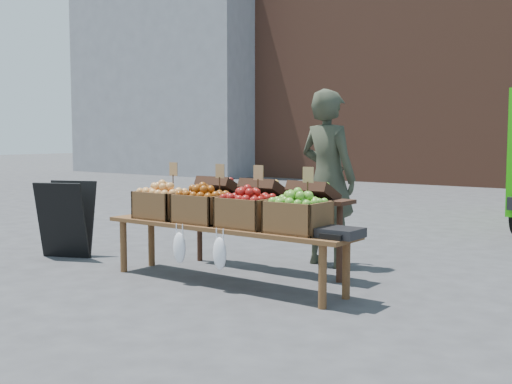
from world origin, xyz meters
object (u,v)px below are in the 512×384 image
Objects in this scene: crate_russet_pears at (203,208)px; weighing_scale at (340,233)px; vendor at (328,178)px; crate_red_apples at (248,212)px; chalkboard_sign at (66,219)px; back_table at (264,222)px; display_bench at (225,255)px; crate_golden_apples at (162,205)px; crate_green_apples at (298,217)px.

crate_russet_pears reaches higher than weighing_scale.
vendor is 3.82× the size of crate_russet_pears.
weighing_scale is at bearing 0.00° from crate_red_apples.
crate_red_apples is at bearing 180.00° from weighing_scale.
chalkboard_sign is 2.42m from back_table.
display_bench is (0.06, -0.72, -0.24)m from back_table.
vendor is 3.82× the size of crate_golden_apples.
weighing_scale is (0.92, -1.37, -0.35)m from vendor.
chalkboard_sign reaches higher than crate_golden_apples.
crate_russet_pears is (0.55, 0.00, 0.00)m from crate_golden_apples.
crate_golden_apples is (-1.15, -1.37, -0.25)m from vendor.
display_bench is at bearing 180.00° from crate_green_apples.
crate_golden_apples is at bearing 180.00° from display_bench.
crate_golden_apples is 0.55m from crate_russet_pears.
weighing_scale is at bearing -22.40° from chalkboard_sign.
weighing_scale is at bearing 132.51° from vendor.
crate_red_apples is (1.10, 0.00, 0.00)m from crate_golden_apples.
chalkboard_sign is 1.80× the size of crate_golden_apples.
crate_russet_pears is 1.10m from crate_green_apples.
crate_golden_apples is 2.08m from weighing_scale.
back_table is 0.78m from crate_russet_pears.
vendor reaches higher than display_bench.
weighing_scale is (1.25, 0.00, 0.33)m from display_bench.
weighing_scale is at bearing 0.00° from crate_golden_apples.
crate_russet_pears is 1.00× the size of crate_red_apples.
display_bench is 0.93m from crate_golden_apples.
vendor is 1.51m from crate_russet_pears.
crate_green_apples is (1.10, 0.00, 0.00)m from crate_russet_pears.
crate_red_apples is 1.47× the size of weighing_scale.
crate_green_apples is 0.44m from weighing_scale.
crate_green_apples is (1.65, 0.00, 0.00)m from crate_golden_apples.
back_table reaches higher than display_bench.
crate_russet_pears is (-0.22, -0.72, 0.19)m from back_table.
crate_red_apples is (0.55, 0.00, 0.00)m from crate_russet_pears.
vendor is 3.07m from chalkboard_sign.
back_table is (2.30, 0.76, 0.07)m from chalkboard_sign.
crate_russet_pears is at bearing 180.00° from crate_green_apples.
weighing_scale reaches higher than display_bench.
chalkboard_sign is 2.64m from crate_red_apples.
crate_golden_apples is at bearing -21.45° from chalkboard_sign.
back_table is at bearing 43.24° from crate_golden_apples.
crate_golden_apples and crate_russet_pears have the same top height.
chalkboard_sign is 2.64× the size of weighing_scale.
weighing_scale is (1.31, -0.72, 0.09)m from back_table.
back_table is (-0.39, -0.65, -0.44)m from vendor.
chalkboard_sign is at bearing -179.21° from crate_green_apples.
chalkboard_sign is 1.80× the size of crate_russet_pears.
vendor is at bearing 87.82° from crate_red_apples.
vendor is at bearing 66.21° from crate_russet_pears.
back_table is 1.50m from weighing_scale.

